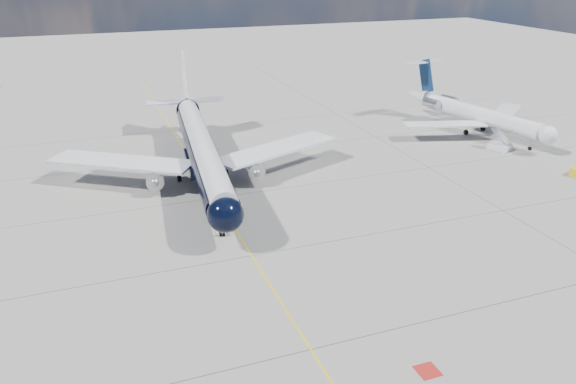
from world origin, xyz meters
TOP-DOWN VIEW (x-y plane):
  - ground at (0.00, 30.00)m, footprint 320.00×320.00m
  - taxiway_centerline at (0.00, 25.00)m, footprint 0.16×160.00m
  - red_marking at (6.80, -10.00)m, footprint 1.60×1.60m
  - main_airliner at (0.05, 31.96)m, footprint 38.07×46.56m
  - regional_jet at (46.05, 37.37)m, footprint 26.18×30.45m
  - boarding_stair at (44.34, 27.96)m, footprint 3.32×3.68m

SIDE VIEW (x-z plane):
  - ground at x=0.00m, z-range 0.00..0.00m
  - taxiway_centerline at x=0.00m, z-range 0.00..0.01m
  - red_marking at x=6.80m, z-range 0.00..0.01m
  - boarding_stair at x=44.34m, z-range -1.05..2.29m
  - regional_jet at x=46.05m, z-range -1.91..8.45m
  - main_airliner at x=0.05m, z-range -2.55..10.90m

